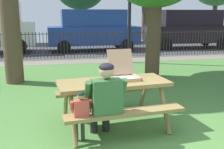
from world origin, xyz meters
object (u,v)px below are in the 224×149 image
Objects in this scene: pizza_slice_on_table at (106,83)px; adult_at_table at (105,98)px; pizza_box_open at (123,72)px; child_at_table at (81,112)px; parked_car_left at (93,29)px; picnic_table_foreground at (113,91)px; parked_car_center at (188,28)px.

pizza_slice_on_table is 0.42m from adult_at_table.
pizza_slice_on_table is at bearing -138.39° from pizza_box_open.
child_at_table is (-0.80, -0.77, -0.39)m from pizza_box_open.
parked_car_left is at bearing 83.70° from pizza_slice_on_table.
pizza_slice_on_table is (-0.35, -0.31, -0.11)m from pizza_box_open.
picnic_table_foreground is at bearing 44.99° from child_at_table.
parked_car_left reaches higher than picnic_table_foreground.
pizza_box_open is 1.18m from child_at_table.
pizza_slice_on_table is 0.70m from child_at_table.
parked_car_center is (5.32, -0.00, 0.00)m from parked_car_left.
adult_at_table is at bearing -96.51° from parked_car_left.
parked_car_center is at bearing 56.99° from picnic_table_foreground.
parked_car_center reaches higher than adult_at_table.
pizza_box_open is 2.03× the size of pizza_slice_on_table.
child_at_table is at bearing -135.01° from picnic_table_foreground.
child_at_table is 10.33m from parked_car_left.
picnic_table_foreground is 0.58m from adult_at_table.
pizza_slice_on_table is at bearing 78.19° from adult_at_table.
parked_car_center is at bearing 56.17° from child_at_table.
pizza_box_open is 9.46m from parked_car_left.
parked_car_left is 0.99× the size of parked_car_center.
picnic_table_foreground is 0.42× the size of parked_car_left.
parked_car_left is at bearing 83.49° from adult_at_table.
parked_car_center reaches higher than child_at_table.
pizza_slice_on_table is at bearing -123.27° from parked_car_center.
adult_at_table is at bearing -113.79° from picnic_table_foreground.
parked_car_center is (6.04, 9.42, 0.21)m from pizza_box_open.
adult_at_table reaches higher than picnic_table_foreground.
picnic_table_foreground is at bearing 41.81° from pizza_slice_on_table.
parked_car_center is at bearing 56.73° from pizza_slice_on_table.
parked_car_left reaches higher than adult_at_table.
adult_at_table is (-0.23, -0.53, 0.06)m from picnic_table_foreground.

